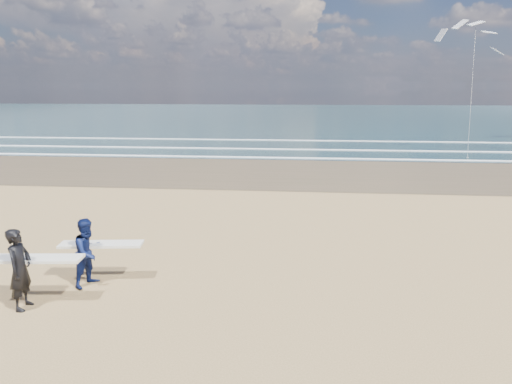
# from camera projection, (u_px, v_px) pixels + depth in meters

# --- Properties ---
(ocean) EXTENTS (220.00, 100.00, 0.02)m
(ocean) POSITION_uv_depth(u_px,v_px,m) (387.00, 116.00, 79.60)
(ocean) COLOR #1A343A
(ocean) RESTS_ON ground
(foam_breakers) EXTENTS (220.00, 11.70, 0.05)m
(foam_breakers) POSITION_uv_depth(u_px,v_px,m) (485.00, 151.00, 37.04)
(foam_breakers) COLOR white
(foam_breakers) RESTS_ON ground
(surfer_near) EXTENTS (2.24, 1.09, 1.98)m
(surfer_near) POSITION_uv_depth(u_px,v_px,m) (22.00, 268.00, 10.73)
(surfer_near) COLOR black
(surfer_near) RESTS_ON ground
(surfer_far) EXTENTS (2.25, 1.29, 1.83)m
(surfer_far) POSITION_uv_depth(u_px,v_px,m) (89.00, 252.00, 12.02)
(surfer_far) COLOR #0C1643
(surfer_far) RESTS_ON ground
(kite_1) EXTENTS (5.31, 4.68, 10.93)m
(kite_1) POSITION_uv_depth(u_px,v_px,m) (473.00, 77.00, 34.36)
(kite_1) COLOR slate
(kite_1) RESTS_ON ground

